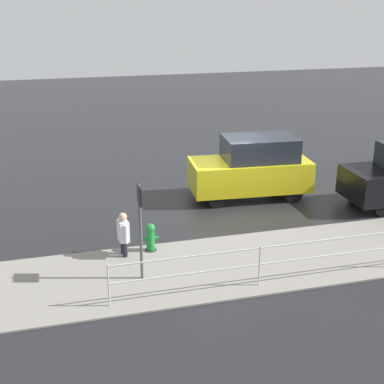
{
  "coord_description": "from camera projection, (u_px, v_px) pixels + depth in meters",
  "views": [
    {
      "loc": [
        5.27,
        15.52,
        6.37
      ],
      "look_at": [
        1.46,
        1.17,
        0.9
      ],
      "focal_mm": 50.0,
      "sensor_mm": 36.0,
      "label": 1
    }
  ],
  "objects": [
    {
      "name": "kerb_strip",
      "position": [
        277.0,
        258.0,
        13.73
      ],
      "size": [
        24.0,
        3.2,
        0.04
      ],
      "primitive_type": "cube",
      "color": "gray",
      "rests_on": "ground"
    },
    {
      "name": "pedestrian",
      "position": [
        123.0,
        232.0,
        13.65
      ],
      "size": [
        0.29,
        0.57,
        1.22
      ],
      "color": "silver",
      "rests_on": "ground"
    },
    {
      "name": "fire_hydrant",
      "position": [
        150.0,
        238.0,
        14.01
      ],
      "size": [
        0.42,
        0.31,
        0.8
      ],
      "color": "#197A2D",
      "rests_on": "ground"
    },
    {
      "name": "sign_post",
      "position": [
        140.0,
        219.0,
        12.21
      ],
      "size": [
        0.07,
        0.44,
        2.4
      ],
      "color": "#4C4C51",
      "rests_on": "ground"
    },
    {
      "name": "ground_plane",
      "position": [
        226.0,
        202.0,
        17.55
      ],
      "size": [
        60.0,
        60.0,
        0.0
      ],
      "primitive_type": "plane",
      "color": "black"
    },
    {
      "name": "moving_hatchback",
      "position": [
        252.0,
        168.0,
        17.65
      ],
      "size": [
        4.01,
        1.97,
        2.06
      ],
      "color": "yellow",
      "rests_on": "ground"
    },
    {
      "name": "metal_railing",
      "position": [
        328.0,
        249.0,
        12.6
      ],
      "size": [
        10.4,
        0.04,
        1.05
      ],
      "color": "#B7BABF",
      "rests_on": "ground"
    }
  ]
}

